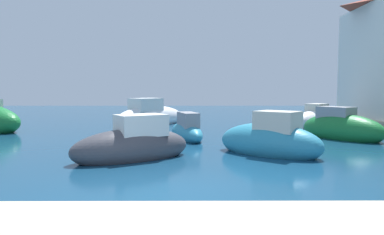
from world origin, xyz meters
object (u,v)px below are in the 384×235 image
at_px(moored_boat_3, 133,145).
at_px(moored_boat_6, 314,120).
at_px(moored_boat_2, 341,128).
at_px(moored_boat_7, 270,141).
at_px(moored_boat_1, 187,131).
at_px(moored_boat_5, 151,117).

relative_size(moored_boat_3, moored_boat_6, 1.07).
xyz_separation_m(moored_boat_2, moored_boat_3, (-8.36, -4.58, -0.01)).
height_order(moored_boat_2, moored_boat_7, moored_boat_7).
relative_size(moored_boat_2, moored_boat_6, 1.11).
bearing_deg(moored_boat_2, moored_boat_6, 140.51).
distance_m(moored_boat_1, moored_boat_6, 8.83).
bearing_deg(moored_boat_2, moored_boat_3, -94.63).
bearing_deg(moored_boat_3, moored_boat_2, 177.22).
bearing_deg(moored_boat_7, moored_boat_6, -78.32).
xyz_separation_m(moored_boat_3, moored_boat_7, (4.39, 0.81, 0.02)).
height_order(moored_boat_3, moored_boat_7, moored_boat_7).
xyz_separation_m(moored_boat_1, moored_boat_2, (6.76, 0.12, 0.10)).
bearing_deg(moored_boat_5, moored_boat_6, -55.70).
bearing_deg(moored_boat_5, moored_boat_7, -111.50).
xyz_separation_m(moored_boat_1, moored_boat_6, (7.28, 4.99, 0.05)).
xyz_separation_m(moored_boat_2, moored_boat_6, (0.52, 4.87, -0.05)).
xyz_separation_m(moored_boat_1, moored_boat_5, (-2.26, 6.16, 0.16)).
bearing_deg(moored_boat_7, moored_boat_1, -13.48).
bearing_deg(moored_boat_3, moored_boat_7, 158.97).
bearing_deg(moored_boat_3, moored_boat_5, -117.99).
bearing_deg(moored_boat_1, moored_boat_6, -71.41).
height_order(moored_boat_1, moored_boat_2, moored_boat_2).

